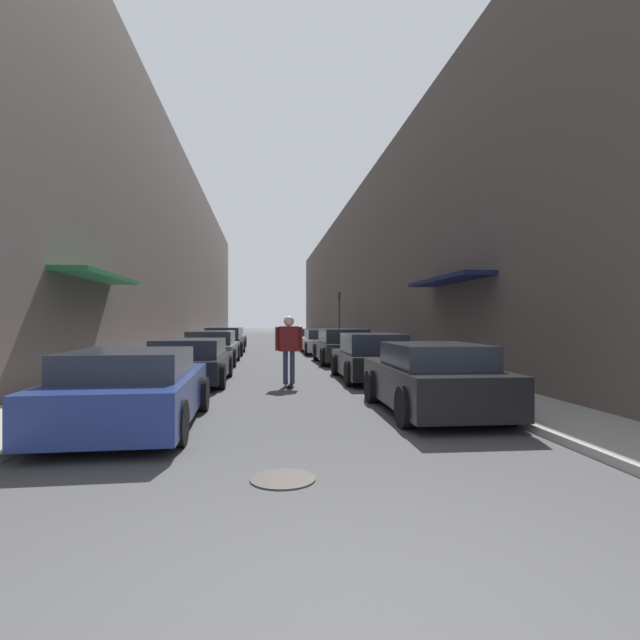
# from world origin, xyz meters

# --- Properties ---
(ground) EXTENTS (146.48, 146.48, 0.00)m
(ground) POSITION_xyz_m (0.00, 26.63, 0.00)
(ground) COLOR #424244
(curb_strip_left) EXTENTS (1.80, 66.58, 0.12)m
(curb_strip_left) POSITION_xyz_m (-4.46, 33.29, 0.06)
(curb_strip_left) COLOR gray
(curb_strip_left) RESTS_ON ground
(curb_strip_right) EXTENTS (1.80, 66.58, 0.12)m
(curb_strip_right) POSITION_xyz_m (4.46, 33.29, 0.06)
(curb_strip_right) COLOR gray
(curb_strip_right) RESTS_ON ground
(building_row_left) EXTENTS (4.90, 66.58, 12.12)m
(building_row_left) POSITION_xyz_m (-7.36, 33.29, 6.06)
(building_row_left) COLOR #564C47
(building_row_left) RESTS_ON ground
(building_row_right) EXTENTS (4.90, 66.58, 9.96)m
(building_row_right) POSITION_xyz_m (7.36, 33.29, 4.98)
(building_row_right) COLOR #564C47
(building_row_right) RESTS_ON ground
(parked_car_left_0) EXTENTS (2.05, 4.30, 1.24)m
(parked_car_left_0) POSITION_xyz_m (-2.53, 5.54, 0.61)
(parked_car_left_0) COLOR navy
(parked_car_left_0) RESTS_ON ground
(parked_car_left_1) EXTENTS (2.05, 4.37, 1.20)m
(parked_car_left_1) POSITION_xyz_m (-2.44, 11.17, 0.58)
(parked_car_left_1) COLOR black
(parked_car_left_1) RESTS_ON ground
(parked_car_left_2) EXTENTS (2.00, 4.65, 1.29)m
(parked_car_left_2) POSITION_xyz_m (-2.47, 17.00, 0.63)
(parked_car_left_2) COLOR #515459
(parked_car_left_2) RESTS_ON ground
(parked_car_left_3) EXTENTS (1.94, 4.60, 1.34)m
(parked_car_left_3) POSITION_xyz_m (-2.43, 22.46, 0.65)
(parked_car_left_3) COLOR black
(parked_car_left_3) RESTS_ON ground
(parked_car_left_4) EXTENTS (2.07, 4.42, 1.26)m
(parked_car_left_4) POSITION_xyz_m (-2.63, 28.37, 0.61)
(parked_car_left_4) COLOR #515459
(parked_car_left_4) RESTS_ON ground
(parked_car_right_0) EXTENTS (1.91, 4.02, 1.28)m
(parked_car_right_0) POSITION_xyz_m (2.60, 6.23, 0.63)
(parked_car_right_0) COLOR black
(parked_car_right_0) RESTS_ON ground
(parked_car_right_1) EXTENTS (1.90, 4.11, 1.33)m
(parked_car_right_1) POSITION_xyz_m (2.57, 11.27, 0.63)
(parked_car_right_1) COLOR black
(parked_car_right_1) RESTS_ON ground
(parked_car_right_2) EXTENTS (2.04, 4.21, 1.36)m
(parked_car_right_2) POSITION_xyz_m (2.62, 16.81, 0.66)
(parked_car_right_2) COLOR #232326
(parked_car_right_2) RESTS_ON ground
(parked_car_right_3) EXTENTS (1.95, 4.79, 1.22)m
(parked_car_right_3) POSITION_xyz_m (2.47, 22.77, 0.60)
(parked_car_right_3) COLOR #B7B7BC
(parked_car_right_3) RESTS_ON ground
(parked_car_right_4) EXTENTS (2.05, 4.62, 1.17)m
(parked_car_right_4) POSITION_xyz_m (2.54, 28.60, 0.58)
(parked_car_right_4) COLOR gray
(parked_car_right_4) RESTS_ON ground
(skateboarder) EXTENTS (0.70, 0.78, 1.81)m
(skateboarder) POSITION_xyz_m (0.17, 10.14, 1.12)
(skateboarder) COLOR black
(skateboarder) RESTS_ON ground
(manhole_cover) EXTENTS (0.70, 0.70, 0.02)m
(manhole_cover) POSITION_xyz_m (-0.26, 2.71, 0.01)
(manhole_cover) COLOR #332D28
(manhole_cover) RESTS_ON ground
(traffic_light) EXTENTS (0.16, 0.22, 3.29)m
(traffic_light) POSITION_xyz_m (4.10, 27.43, 2.17)
(traffic_light) COLOR #2D2D2D
(traffic_light) RESTS_ON curb_strip_right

